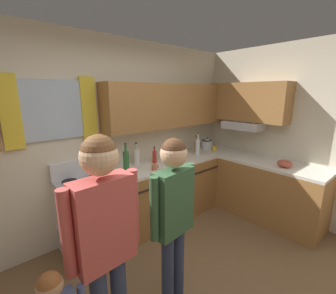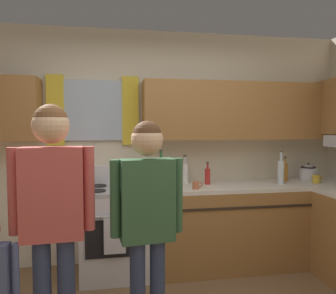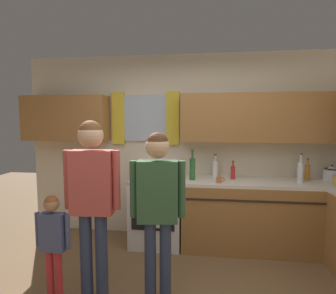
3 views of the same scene
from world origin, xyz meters
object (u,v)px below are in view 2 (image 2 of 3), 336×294
bottle_sauce_red (207,176)px  adult_holding_child (53,203)px  bottle_wine_green (161,173)px  stovetop_kettle (308,172)px  bottle_tall_clear (281,171)px  stove_oven (115,229)px  adult_in_plaid (147,209)px  bottle_milk_white (185,172)px  bottle_oil_amber (285,172)px  cup_terracotta (196,185)px  mug_mustard_yellow (316,179)px

bottle_sauce_red → adult_holding_child: bearing=-137.1°
bottle_sauce_red → adult_holding_child: (-1.39, -1.29, 0.06)m
bottle_wine_green → stovetop_kettle: 1.79m
bottle_tall_clear → bottle_wine_green: (-1.33, 0.01, 0.01)m
stove_oven → adult_in_plaid: size_ratio=0.70×
stove_oven → stovetop_kettle: (2.26, 0.11, 0.53)m
bottle_milk_white → bottle_oil_amber: bearing=-4.0°
stovetop_kettle → adult_in_plaid: size_ratio=0.17×
bottle_wine_green → cup_terracotta: size_ratio=3.62×
adult_holding_child → bottle_wine_green: bearing=54.0°
cup_terracotta → adult_holding_child: size_ratio=0.07×
bottle_wine_green → bottle_oil_amber: bearing=5.8°
stovetop_kettle → adult_holding_child: size_ratio=0.16×
bottle_tall_clear → bottle_oil_amber: (0.14, 0.16, -0.03)m
bottle_tall_clear → adult_in_plaid: (-1.60, -1.17, -0.06)m
adult_in_plaid → stovetop_kettle: bearing=33.2°
bottle_sauce_red → mug_mustard_yellow: size_ratio=2.04×
bottle_oil_amber → mug_mustard_yellow: 0.34m
bottle_sauce_red → adult_holding_child: adult_holding_child is taller
bottle_oil_amber → mug_mustard_yellow: bottle_oil_amber is taller
bottle_tall_clear → adult_in_plaid: 1.98m
bottle_wine_green → bottle_sauce_red: bearing=11.4°
bottle_oil_amber → cup_terracotta: 1.18m
bottle_milk_white → bottle_sauce_red: bearing=-29.2°
bottle_tall_clear → adult_holding_child: adult_holding_child is taller
bottle_tall_clear → cup_terracotta: 1.01m
bottle_wine_green → cup_terracotta: bottle_wine_green is taller
stove_oven → bottle_tall_clear: (1.81, -0.06, 0.57)m
bottle_tall_clear → stovetop_kettle: 0.48m
bottle_milk_white → bottle_oil_amber: size_ratio=1.09×
cup_terracotta → adult_in_plaid: 1.19m
bottle_oil_amber → adult_in_plaid: bearing=-142.7°
bottle_oil_amber → mug_mustard_yellow: size_ratio=2.38×
bottle_tall_clear → bottle_wine_green: bearing=179.7°
bottle_wine_green → adult_in_plaid: size_ratio=0.25×
cup_terracotta → stovetop_kettle: bearing=12.0°
bottle_milk_white → adult_in_plaid: bearing=-112.1°
bottle_sauce_red → adult_holding_child: size_ratio=0.15×
adult_in_plaid → bottle_sauce_red: bearing=58.1°
bottle_sauce_red → bottle_oil_amber: (0.94, 0.04, 0.02)m
stove_oven → stovetop_kettle: 2.32m
cup_terracotta → stovetop_kettle: stovetop_kettle is taller
bottle_wine_green → bottle_oil_amber: size_ratio=1.38×
stovetop_kettle → adult_holding_child: bearing=-152.9°
adult_in_plaid → adult_holding_child: bearing=-178.6°
bottle_wine_green → bottle_oil_amber: (1.47, 0.15, -0.04)m
bottle_sauce_red → stovetop_kettle: (1.25, 0.06, 0.00)m
bottle_milk_white → stove_oven: bearing=-166.8°
bottle_sauce_red → mug_mustard_yellow: bottle_sauce_red is taller
bottle_tall_clear → adult_holding_child: (-2.20, -1.18, 0.01)m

